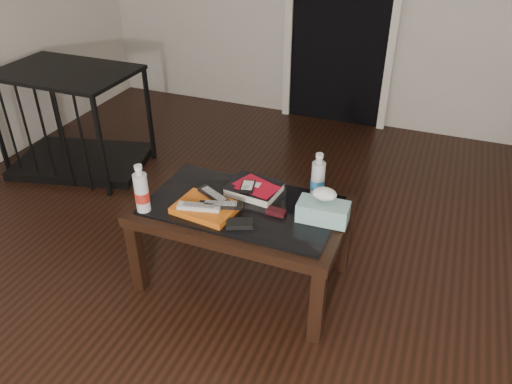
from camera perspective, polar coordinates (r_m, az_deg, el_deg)
ground at (r=2.39m, az=3.34°, el=-15.99°), size 5.00×5.00×0.00m
coffee_table at (r=2.42m, az=-1.55°, el=-2.69°), size 1.00×0.60×0.46m
pet_crate at (r=3.79m, az=-19.67°, el=6.03°), size 1.02×0.80×0.71m
magazines at (r=2.34m, az=-5.75°, el=-1.83°), size 0.30×0.24×0.03m
remote_silver at (r=2.31m, az=-6.54°, el=-1.67°), size 0.21×0.09×0.02m
remote_black_front at (r=2.31m, az=-4.06°, el=-1.46°), size 0.21×0.11×0.02m
remote_black_back at (r=2.38m, az=-4.81°, el=-0.39°), size 0.20×0.14×0.02m
textbook at (r=2.46m, az=-0.21°, el=0.38°), size 0.27×0.23×0.05m
dvd_mailers at (r=2.44m, az=-0.08°, el=0.80°), size 0.23×0.20×0.01m
ipod at (r=2.41m, az=-0.96°, el=0.66°), size 0.09×0.12×0.02m
flip_phone at (r=2.31m, az=2.34°, el=-2.30°), size 0.09×0.05×0.02m
wallet at (r=2.24m, az=-1.90°, el=-3.63°), size 0.14×0.11×0.02m
water_bottle_left at (r=2.34m, az=-13.00°, el=0.43°), size 0.07×0.07×0.24m
water_bottle_right at (r=2.40m, az=7.11°, el=1.82°), size 0.08×0.08×0.24m
tissue_box at (r=2.27m, az=7.67°, el=-2.24°), size 0.23×0.13×0.09m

